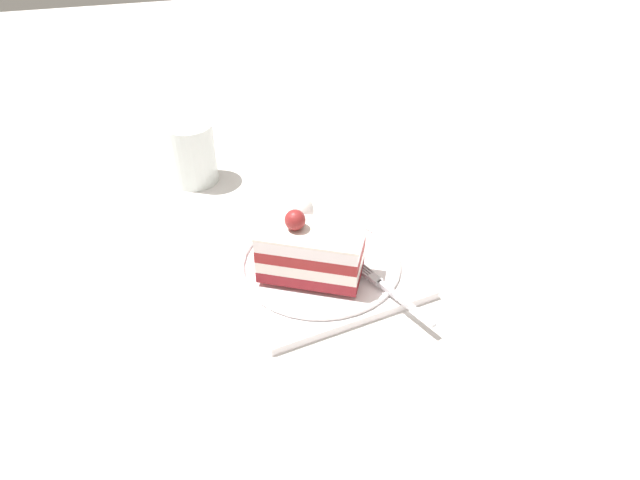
% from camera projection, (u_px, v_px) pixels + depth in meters
% --- Properties ---
extents(ground_plane, '(2.40, 2.40, 0.00)m').
position_uv_depth(ground_plane, '(299.00, 268.00, 0.69)').
color(ground_plane, silver).
extents(dessert_plate, '(0.23, 0.23, 0.02)m').
position_uv_depth(dessert_plate, '(320.00, 266.00, 0.68)').
color(dessert_plate, white).
rests_on(dessert_plate, ground_plane).
extents(cake_slice, '(0.10, 0.13, 0.08)m').
position_uv_depth(cake_slice, '(310.00, 251.00, 0.64)').
color(cake_slice, maroon).
rests_on(cake_slice, dessert_plate).
extents(whipped_cream_dollop, '(0.04, 0.04, 0.05)m').
position_uv_depth(whipped_cream_dollop, '(296.00, 212.00, 0.71)').
color(whipped_cream_dollop, white).
rests_on(whipped_cream_dollop, dessert_plate).
extents(fork, '(0.12, 0.06, 0.00)m').
position_uv_depth(fork, '(389.00, 290.00, 0.63)').
color(fork, silver).
rests_on(fork, dessert_plate).
extents(drink_glass_near, '(0.07, 0.07, 0.09)m').
position_uv_depth(drink_glass_near, '(192.00, 156.00, 0.83)').
color(drink_glass_near, white).
rests_on(drink_glass_near, ground_plane).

